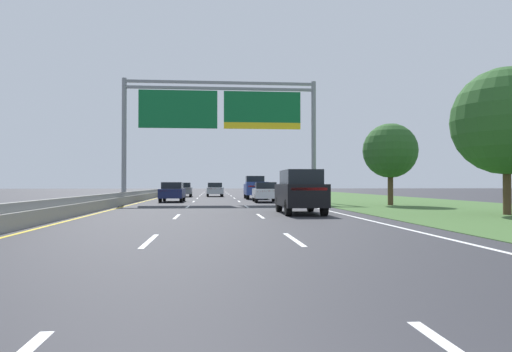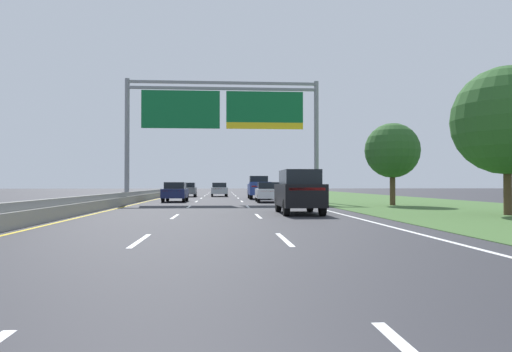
{
  "view_description": "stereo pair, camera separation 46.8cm",
  "coord_description": "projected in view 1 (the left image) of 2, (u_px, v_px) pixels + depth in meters",
  "views": [
    {
      "loc": [
        -0.23,
        -1.88,
        1.45
      ],
      "look_at": [
        2.1,
        24.53,
        1.88
      ],
      "focal_mm": 33.7,
      "sensor_mm": 36.0,
      "label": 1
    },
    {
      "loc": [
        0.23,
        -1.91,
        1.45
      ],
      "look_at": [
        2.1,
        24.53,
        1.88
      ],
      "focal_mm": 33.7,
      "sensor_mm": 36.0,
      "label": 2
    }
  ],
  "objects": [
    {
      "name": "ground_plane",
      "position": [
        217.0,
        203.0,
        36.72
      ],
      "size": [
        220.0,
        220.0,
        0.0
      ],
      "primitive_type": "plane",
      "color": "#2B2B30"
    },
    {
      "name": "lane_striping",
      "position": [
        217.0,
        203.0,
        36.27
      ],
      "size": [
        11.96,
        106.0,
        0.01
      ],
      "color": "white",
      "rests_on": "ground"
    },
    {
      "name": "grass_verge_right",
      "position": [
        393.0,
        202.0,
        37.95
      ],
      "size": [
        14.0,
        110.0,
        0.02
      ],
      "primitive_type": "cube",
      "color": "#3D602D",
      "rests_on": "ground"
    },
    {
      "name": "median_barrier_concrete",
      "position": [
        129.0,
        198.0,
        36.15
      ],
      "size": [
        0.6,
        110.0,
        0.85
      ],
      "color": "gray",
      "rests_on": "ground"
    },
    {
      "name": "overhead_sign_gantry",
      "position": [
        221.0,
        115.0,
        37.21
      ],
      "size": [
        15.06,
        0.42,
        9.54
      ],
      "color": "gray",
      "rests_on": "ground"
    },
    {
      "name": "pickup_truck_blue",
      "position": [
        255.0,
        188.0,
        45.91
      ],
      "size": [
        2.07,
        5.43,
        2.2
      ],
      "rotation": [
        0.0,
        0.0,
        1.56
      ],
      "color": "navy",
      "rests_on": "ground"
    },
    {
      "name": "car_grey_left_lane_sedan",
      "position": [
        183.0,
        189.0,
        53.39
      ],
      "size": [
        1.89,
        4.43,
        1.57
      ],
      "rotation": [
        0.0,
        0.0,
        1.59
      ],
      "color": "slate",
      "rests_on": "ground"
    },
    {
      "name": "car_silver_centre_lane_sedan",
      "position": [
        215.0,
        189.0,
        54.63
      ],
      "size": [
        1.94,
        4.45,
        1.57
      ],
      "rotation": [
        0.0,
        0.0,
        1.6
      ],
      "color": "#B2B5BA",
      "rests_on": "ground"
    },
    {
      "name": "car_navy_left_lane_sedan",
      "position": [
        173.0,
        192.0,
        38.49
      ],
      "size": [
        1.85,
        4.41,
        1.57
      ],
      "rotation": [
        0.0,
        0.0,
        1.56
      ],
      "color": "#161E47",
      "rests_on": "ground"
    },
    {
      "name": "car_white_right_lane_sedan",
      "position": [
        265.0,
        192.0,
        38.0
      ],
      "size": [
        1.91,
        4.44,
        1.57
      ],
      "rotation": [
        0.0,
        0.0,
        1.55
      ],
      "color": "silver",
      "rests_on": "ground"
    },
    {
      "name": "car_black_right_lane_suv",
      "position": [
        300.0,
        191.0,
        23.16
      ],
      "size": [
        1.93,
        4.71,
        2.11
      ],
      "rotation": [
        0.0,
        0.0,
        1.56
      ],
      "color": "black",
      "rests_on": "ground"
    },
    {
      "name": "roadside_tree_near",
      "position": [
        506.0,
        121.0,
        22.27
      ],
      "size": [
        4.98,
        4.98,
        6.85
      ],
      "color": "#4C3823",
      "rests_on": "ground"
    },
    {
      "name": "roadside_tree_mid",
      "position": [
        390.0,
        151.0,
        32.08
      ],
      "size": [
        3.64,
        3.64,
        5.49
      ],
      "color": "#4C3823",
      "rests_on": "ground"
    }
  ]
}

